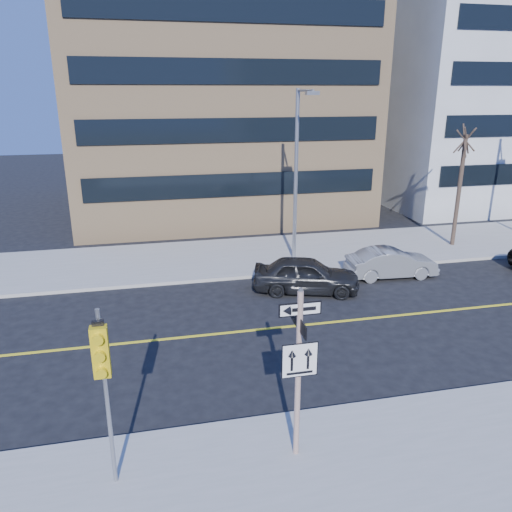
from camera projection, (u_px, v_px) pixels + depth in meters
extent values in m
plane|color=black|center=(269.00, 396.00, 13.82)|extent=(120.00, 120.00, 0.00)
cylinder|color=beige|center=(298.00, 376.00, 10.82)|extent=(0.13, 0.13, 4.00)
cylinder|color=gray|center=(301.00, 290.00, 10.18)|extent=(0.10, 0.10, 0.06)
cube|color=black|center=(300.00, 309.00, 10.32)|extent=(0.92, 0.03, 0.30)
cube|color=black|center=(300.00, 324.00, 10.43)|extent=(0.03, 0.92, 0.30)
cube|color=white|center=(300.00, 360.00, 10.60)|extent=(0.80, 0.03, 0.80)
cylinder|color=gray|center=(107.00, 400.00, 10.00)|extent=(0.09, 0.09, 4.00)
cube|color=yellow|center=(101.00, 352.00, 9.43)|extent=(0.32, 0.22, 1.05)
sphere|color=#8C0705|center=(98.00, 338.00, 9.21)|extent=(0.17, 0.17, 0.17)
sphere|color=black|center=(100.00, 355.00, 9.32)|extent=(0.17, 0.17, 0.17)
sphere|color=black|center=(102.00, 371.00, 9.43)|extent=(0.17, 0.17, 0.17)
imported|color=black|center=(306.00, 275.00, 20.77)|extent=(2.98, 4.73, 1.50)
imported|color=gray|center=(391.00, 263.00, 22.47)|extent=(1.61, 4.09, 1.32)
cylinder|color=gray|center=(296.00, 177.00, 23.52)|extent=(0.18, 0.18, 8.00)
cylinder|color=gray|center=(305.00, 90.00, 21.36)|extent=(0.10, 2.20, 0.10)
cube|color=gray|center=(312.00, 93.00, 20.47)|extent=(0.55, 0.30, 0.16)
cylinder|color=#372920|center=(459.00, 191.00, 26.00)|extent=(0.22, 0.22, 5.80)
cube|color=tan|center=(211.00, 76.00, 34.54)|extent=(18.00, 18.00, 18.00)
cube|color=#ABAFB1|center=(495.00, 98.00, 38.63)|extent=(20.00, 16.00, 15.00)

